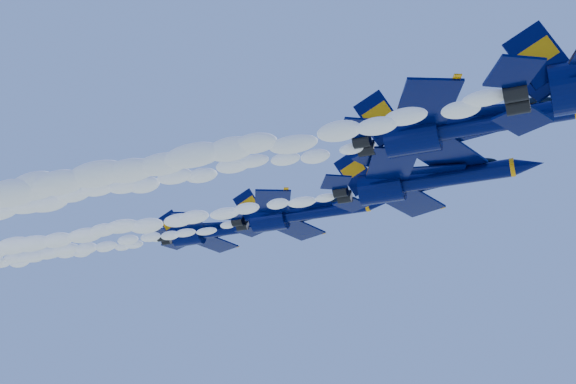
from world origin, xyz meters
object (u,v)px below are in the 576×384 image
(jet_fourth, at_px, (300,213))
(jet_fifth, at_px, (214,231))
(jet_third, at_px, (422,180))
(jet_second, at_px, (463,126))

(jet_fourth, distance_m, jet_fifth, 14.78)
(jet_third, distance_m, jet_fifth, 32.97)
(jet_fourth, bearing_deg, jet_third, -38.54)
(jet_second, distance_m, jet_third, 7.95)
(jet_third, xyz_separation_m, jet_fourth, (-14.00, 11.15, 3.82))
(jet_second, bearing_deg, jet_fifth, 141.18)
(jet_second, xyz_separation_m, jet_third, (-4.24, 6.70, -0.51))
(jet_fifth, bearing_deg, jet_fourth, -29.00)
(jet_second, xyz_separation_m, jet_fourth, (-18.24, 17.85, 3.31))
(jet_second, relative_size, jet_fourth, 1.12)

